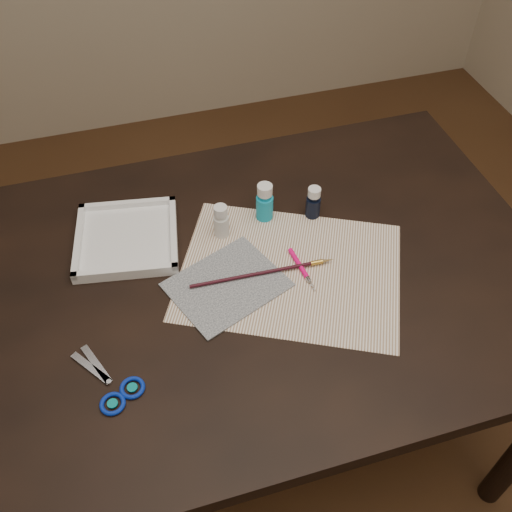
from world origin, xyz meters
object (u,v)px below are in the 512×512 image
object	(u,v)px
canvas	(227,285)
paint_bottle_navy	(313,202)
paper	(290,271)
paint_bottle_white	(221,221)
scissors	(101,379)
palette_tray	(127,238)
paint_bottle_cyan	(265,202)

from	to	relation	value
canvas	paint_bottle_navy	size ratio (longest dim) A/B	2.74
paper	paint_bottle_white	world-z (taller)	paint_bottle_white
scissors	palette_tray	size ratio (longest dim) A/B	0.81
paint_bottle_white	palette_tray	bearing A→B (deg)	170.26
paper	paint_bottle_navy	xyz separation A→B (m)	(0.11, 0.15, 0.04)
canvas	paint_bottle_white	size ratio (longest dim) A/B	2.68
paint_bottle_white	paint_bottle_navy	bearing A→B (deg)	0.05
paper	scissors	world-z (taller)	scissors
paint_bottle_white	paint_bottle_navy	world-z (taller)	paint_bottle_white
canvas	paint_bottle_navy	bearing A→B (deg)	31.45
paint_bottle_cyan	palette_tray	bearing A→B (deg)	178.19
canvas	paint_bottle_white	world-z (taller)	paint_bottle_white
paint_bottle_navy	paper	bearing A→B (deg)	-125.11
paper	paint_bottle_white	size ratio (longest dim) A/B	5.54
paint_bottle_cyan	canvas	bearing A→B (deg)	-127.73
paint_bottle_cyan	paint_bottle_navy	world-z (taller)	paint_bottle_cyan
scissors	palette_tray	bearing A→B (deg)	-52.35
canvas	paint_bottle_navy	xyz separation A→B (m)	(0.25, 0.15, 0.04)
paper	paint_bottle_navy	world-z (taller)	paint_bottle_navy
paper	paint_bottle_cyan	bearing A→B (deg)	91.46
paint_bottle_cyan	palette_tray	distance (m)	0.33
paint_bottle_white	paint_bottle_navy	size ratio (longest dim) A/B	1.02
scissors	paper	bearing A→B (deg)	-106.62
canvas	paint_bottle_white	distance (m)	0.16
paint_bottle_white	scissors	world-z (taller)	paint_bottle_white
paint_bottle_navy	paint_bottle_cyan	bearing A→B (deg)	166.78
canvas	paint_bottle_navy	distance (m)	0.29
canvas	palette_tray	distance (m)	0.26
scissors	paint_bottle_cyan	bearing A→B (deg)	-88.28
paper	scissors	distance (m)	0.45
scissors	palette_tray	world-z (taller)	palette_tray
paint_bottle_cyan	scissors	distance (m)	0.54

